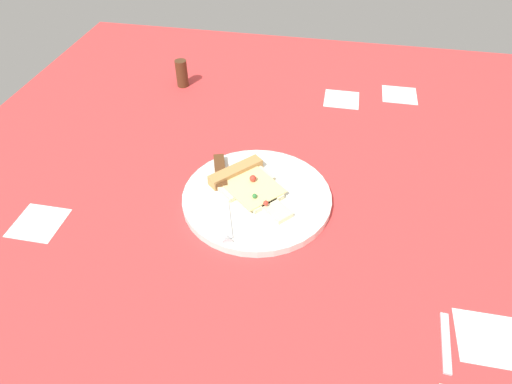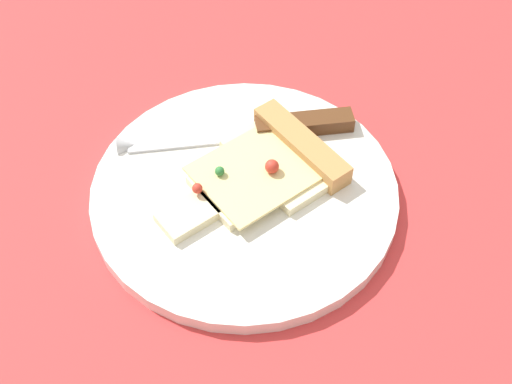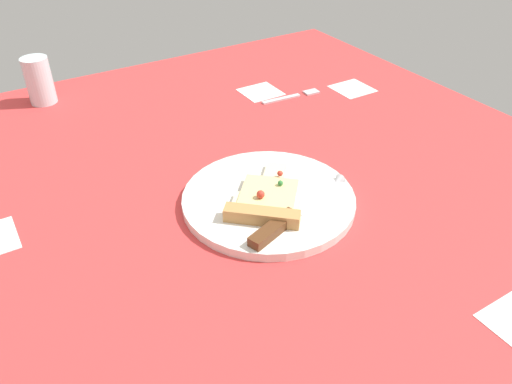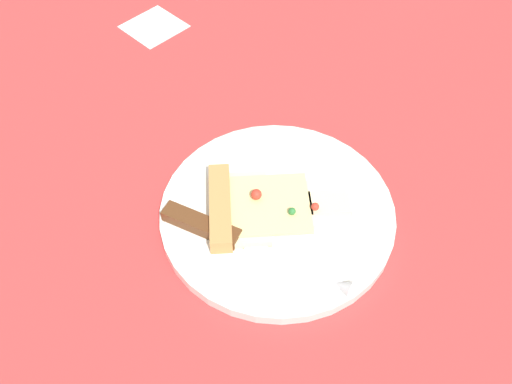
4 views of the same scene
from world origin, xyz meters
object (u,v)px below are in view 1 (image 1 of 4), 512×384
Objects in this scene: plate at (256,197)px; knife at (222,187)px; pepper_shaker at (182,73)px; fork at (447,364)px; pizza_slice at (248,185)px.

knife is (7.04, -0.23, 1.40)cm from plate.
pepper_shaker is 0.48× the size of fork.
pepper_shaker is at bearing -55.48° from plate.
knife reaches higher than plate.
pepper_shaker is (26.85, -40.12, 1.29)cm from pizza_slice.
pizza_slice is 1.18× the size of fork.
pepper_shaker reaches higher than pizza_slice.
pizza_slice is at bearing 178.34° from knife.
pepper_shaker reaches higher than plate.
knife is at bearing 117.59° from pepper_shaker.
fork is at bearing 131.32° from pepper_shaker.
pizza_slice reaches higher than plate.
pepper_shaker is at bearing -44.82° from fork.
pizza_slice is 5.32cm from knife.
pizza_slice reaches higher than knife.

